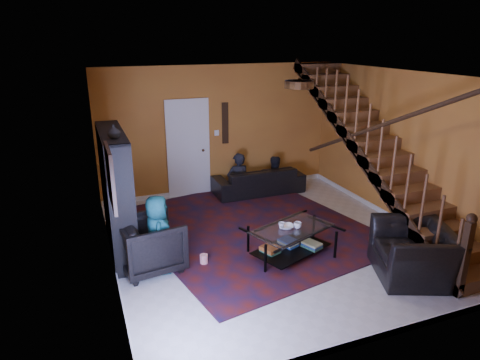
% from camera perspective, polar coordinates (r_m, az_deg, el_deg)
% --- Properties ---
extents(floor, '(5.50, 5.50, 0.00)m').
position_cam_1_polar(floor, '(7.46, 4.00, -8.16)').
color(floor, beige).
rests_on(floor, ground).
extents(room, '(5.50, 5.50, 5.50)m').
position_cam_1_polar(room, '(8.20, -8.49, -5.36)').
color(room, '#BC7929').
rests_on(room, ground).
extents(staircase, '(0.95, 5.02, 3.18)m').
position_cam_1_polar(staircase, '(8.05, 18.10, 3.62)').
color(staircase, brown).
rests_on(staircase, floor).
extents(bookshelf, '(0.35, 1.80, 2.00)m').
position_cam_1_polar(bookshelf, '(7.05, -16.02, -1.98)').
color(bookshelf, black).
rests_on(bookshelf, floor).
extents(door, '(0.82, 0.05, 2.05)m').
position_cam_1_polar(door, '(9.30, -6.91, 3.99)').
color(door, silver).
rests_on(door, floor).
extents(framed_picture, '(0.04, 0.74, 0.74)m').
position_cam_1_polar(framed_picture, '(5.37, -16.89, 0.35)').
color(framed_picture, maroon).
rests_on(framed_picture, room).
extents(wall_hanging, '(0.14, 0.03, 0.90)m').
position_cam_1_polar(wall_hanging, '(9.42, -1.99, 7.58)').
color(wall_hanging, black).
rests_on(wall_hanging, room).
extents(ceiling_fixture, '(0.40, 0.40, 0.10)m').
position_cam_1_polar(ceiling_fixture, '(5.98, 7.90, 12.52)').
color(ceiling_fixture, '#3F2814').
rests_on(ceiling_fixture, room).
extents(rug, '(4.45, 4.86, 0.02)m').
position_cam_1_polar(rug, '(7.94, 1.40, -6.30)').
color(rug, '#47120C').
rests_on(rug, floor).
extents(sofa, '(2.01, 0.79, 0.59)m').
position_cam_1_polar(sofa, '(9.58, 2.47, -0.02)').
color(sofa, black).
rests_on(sofa, floor).
extents(armchair_left, '(1.02, 0.99, 0.82)m').
position_cam_1_polar(armchair_left, '(6.59, -11.81, -8.36)').
color(armchair_left, black).
rests_on(armchair_left, floor).
extents(armchair_right, '(1.38, 1.46, 0.76)m').
position_cam_1_polar(armchair_right, '(6.79, 22.18, -8.92)').
color(armchair_right, black).
rests_on(armchair_right, floor).
extents(person_adult_a, '(0.52, 0.34, 1.40)m').
position_cam_1_polar(person_adult_a, '(9.47, -0.25, -0.50)').
color(person_adult_a, black).
rests_on(person_adult_a, sofa).
extents(person_adult_b, '(0.62, 0.49, 1.25)m').
position_cam_1_polar(person_adult_b, '(9.82, 4.47, -0.34)').
color(person_adult_b, black).
rests_on(person_adult_b, sofa).
extents(person_child, '(0.45, 0.63, 1.20)m').
position_cam_1_polar(person_child, '(6.43, -10.89, -7.13)').
color(person_child, '#1A6162').
rests_on(person_child, armchair_left).
extents(coffee_table, '(1.45, 1.16, 0.48)m').
position_cam_1_polar(coffee_table, '(6.92, 6.87, -7.93)').
color(coffee_table, black).
rests_on(coffee_table, floor).
extents(cup_a, '(0.16, 0.16, 0.10)m').
position_cam_1_polar(cup_a, '(6.83, 7.68, -6.00)').
color(cup_a, '#999999').
rests_on(cup_a, coffee_table).
extents(cup_b, '(0.12, 0.12, 0.09)m').
position_cam_1_polar(cup_b, '(6.80, 5.56, -6.04)').
color(cup_b, '#999999').
rests_on(cup_b, coffee_table).
extents(bowl, '(0.29, 0.29, 0.06)m').
position_cam_1_polar(bowl, '(6.81, 6.18, -6.20)').
color(bowl, '#999999').
rests_on(bowl, coffee_table).
extents(vase, '(0.18, 0.18, 0.19)m').
position_cam_1_polar(vase, '(6.26, -16.48, 6.22)').
color(vase, '#999999').
rests_on(vase, bookshelf).
extents(popcorn_bucket, '(0.14, 0.14, 0.14)m').
position_cam_1_polar(popcorn_bucket, '(6.74, -4.84, -10.43)').
color(popcorn_bucket, red).
rests_on(popcorn_bucket, rug).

